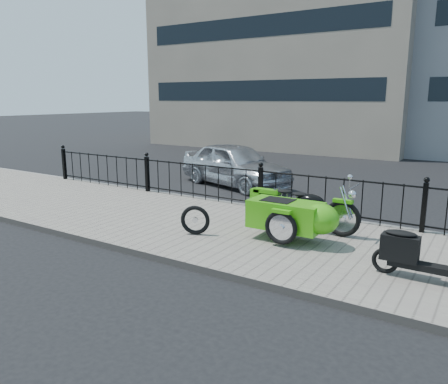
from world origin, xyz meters
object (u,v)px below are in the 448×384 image
Objects in this scene: motorcycle_sidecar at (298,214)px; sedan_car at (235,164)px; scooter at (417,254)px; spare_tire at (195,220)px.

sedan_car reaches higher than motorcycle_sidecar.
scooter is at bearing -112.00° from sedan_car.
motorcycle_sidecar is 1.90m from spare_tire.
scooter is 0.37× the size of sedan_car.
motorcycle_sidecar is 1.61× the size of scooter.
motorcycle_sidecar is at bearing 23.34° from spare_tire.
scooter is 2.53× the size of spare_tire.
sedan_car is at bearing 132.56° from motorcycle_sidecar.
spare_tire is at bearing -139.17° from sedan_car.
scooter reaches higher than spare_tire.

